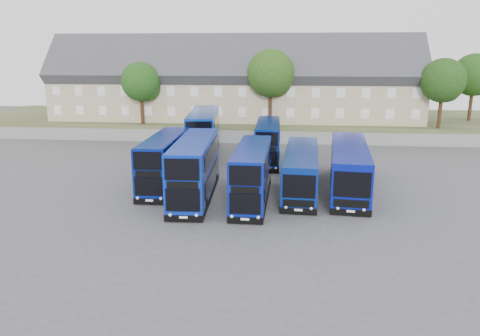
# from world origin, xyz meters

# --- Properties ---
(ground) EXTENTS (120.00, 120.00, 0.00)m
(ground) POSITION_xyz_m (0.00, 0.00, 0.00)
(ground) COLOR #49494E
(ground) RESTS_ON ground
(retaining_wall) EXTENTS (70.00, 0.40, 1.50)m
(retaining_wall) POSITION_xyz_m (0.00, 24.00, 0.75)
(retaining_wall) COLOR slate
(retaining_wall) RESTS_ON ground
(earth_bank) EXTENTS (80.00, 20.00, 2.00)m
(earth_bank) POSITION_xyz_m (0.00, 34.00, 1.00)
(earth_bank) COLOR #3F4828
(earth_bank) RESTS_ON ground
(terrace_row) EXTENTS (48.00, 10.40, 11.20)m
(terrace_row) POSITION_xyz_m (-3.00, 30.00, 6.60)
(terrace_row) COLOR tan
(terrace_row) RESTS_ON earth_bank
(dd_front_left) EXTENTS (2.56, 10.38, 4.11)m
(dd_front_left) POSITION_xyz_m (-5.82, 4.34, 2.01)
(dd_front_left) COLOR navy
(dd_front_left) RESTS_ON ground
(dd_front_mid) EXTENTS (3.08, 11.24, 4.43)m
(dd_front_mid) POSITION_xyz_m (-2.79, 1.47, 2.17)
(dd_front_mid) COLOR #0927A7
(dd_front_mid) RESTS_ON ground
(dd_front_right) EXTENTS (2.50, 10.23, 4.04)m
(dd_front_right) POSITION_xyz_m (1.54, 1.04, 1.98)
(dd_front_right) COLOR #071A90
(dd_front_right) RESTS_ON ground
(dd_rear_left) EXTENTS (3.95, 12.19, 4.76)m
(dd_rear_left) POSITION_xyz_m (-4.63, 15.81, 2.34)
(dd_rear_left) COLOR #083294
(dd_rear_left) RESTS_ON ground
(dd_rear_right) EXTENTS (2.47, 10.05, 3.97)m
(dd_rear_right) POSITION_xyz_m (2.19, 14.13, 1.95)
(dd_rear_right) COLOR navy
(dd_rear_right) RESTS_ON ground
(coach_east_a) EXTENTS (3.16, 12.14, 3.29)m
(coach_east_a) POSITION_xyz_m (5.21, 4.10, 1.61)
(coach_east_a) COLOR navy
(coach_east_a) RESTS_ON ground
(coach_east_b) EXTENTS (3.99, 13.36, 3.60)m
(coach_east_b) POSITION_xyz_m (9.00, 4.73, 1.77)
(coach_east_b) COLOR #07138F
(coach_east_b) RESTS_ON ground
(tree_west) EXTENTS (4.80, 4.80, 7.65)m
(tree_west) POSITION_xyz_m (-13.85, 25.10, 7.05)
(tree_west) COLOR #382314
(tree_west) RESTS_ON earth_bank
(tree_mid) EXTENTS (5.76, 5.76, 9.18)m
(tree_mid) POSITION_xyz_m (2.15, 25.60, 8.07)
(tree_mid) COLOR #382314
(tree_mid) RESTS_ON earth_bank
(tree_east) EXTENTS (5.12, 5.12, 8.16)m
(tree_east) POSITION_xyz_m (22.15, 25.10, 7.39)
(tree_east) COLOR #382314
(tree_east) RESTS_ON earth_bank
(tree_far) EXTENTS (5.44, 5.44, 8.67)m
(tree_far) POSITION_xyz_m (28.15, 32.10, 7.73)
(tree_far) COLOR #382314
(tree_far) RESTS_ON earth_bank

